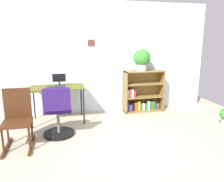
{
  "coord_description": "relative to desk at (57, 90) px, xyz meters",
  "views": [
    {
      "loc": [
        -0.76,
        -2.67,
        1.61
      ],
      "look_at": [
        0.2,
        1.4,
        0.63
      ],
      "focal_mm": 35.2,
      "sensor_mm": 36.0,
      "label": 1
    }
  ],
  "objects": [
    {
      "name": "rocking_chair",
      "position": [
        -0.59,
        -0.94,
        -0.21
      ],
      "size": [
        0.42,
        0.64,
        0.9
      ],
      "color": "#432412",
      "rests_on": "ground_plane"
    },
    {
      "name": "monitor",
      "position": [
        0.05,
        0.08,
        0.17
      ],
      "size": [
        0.26,
        0.18,
        0.24
      ],
      "color": "#262628",
      "rests_on": "desk"
    },
    {
      "name": "wall_back",
      "position": [
        0.85,
        0.48,
        0.55
      ],
      "size": [
        5.2,
        0.12,
        2.42
      ],
      "color": "silver",
      "rests_on": "ground_plane"
    },
    {
      "name": "keyboard",
      "position": [
        -0.03,
        -0.07,
        0.07
      ],
      "size": [
        0.36,
        0.14,
        0.02
      ],
      "primitive_type": "cube",
      "color": "#24222F",
      "rests_on": "desk"
    },
    {
      "name": "office_chair",
      "position": [
        0.0,
        -0.74,
        -0.28
      ],
      "size": [
        0.52,
        0.55,
        0.88
      ],
      "color": "black",
      "rests_on": "ground_plane"
    },
    {
      "name": "ground_plane",
      "position": [
        0.85,
        -1.67,
        -0.66
      ],
      "size": [
        6.24,
        6.24,
        0.0
      ],
      "primitive_type": "plane",
      "color": "#B1A38B"
    },
    {
      "name": "bookshelf_low",
      "position": [
        1.88,
        0.29,
        -0.25
      ],
      "size": [
        0.9,
        0.3,
        0.94
      ],
      "color": "olive",
      "rests_on": "ground_plane"
    },
    {
      "name": "desk",
      "position": [
        0.0,
        0.0,
        0.0
      ],
      "size": [
        1.05,
        0.59,
        0.72
      ],
      "color": "#52501A",
      "rests_on": "ground_plane"
    },
    {
      "name": "potted_plant_on_shelf",
      "position": [
        1.83,
        0.23,
        0.55
      ],
      "size": [
        0.37,
        0.37,
        0.48
      ],
      "color": "#B7B2A8",
      "rests_on": "bookshelf_low"
    }
  ]
}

